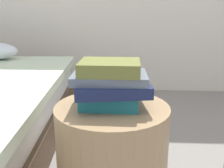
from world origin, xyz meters
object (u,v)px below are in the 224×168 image
object	(u,v)px
book_navy	(111,87)
book_olive	(110,67)
side_table	(112,166)
book_slate	(109,78)
book_teal	(110,99)

from	to	relation	value
book_navy	book_olive	distance (m)	0.08
side_table	book_slate	bearing A→B (deg)	-153.99
book_slate	book_olive	bearing A→B (deg)	-67.97
side_table	book_teal	distance (m)	0.30
side_table	book_teal	bearing A→B (deg)	145.10
book_teal	book_navy	size ratio (longest dim) A/B	0.80
book_teal	book_navy	xyz separation A→B (m)	(0.01, -0.02, 0.05)
book_navy	book_slate	bearing A→B (deg)	135.47
side_table	book_navy	size ratio (longest dim) A/B	1.93
book_teal	book_slate	world-z (taller)	book_slate
side_table	book_navy	world-z (taller)	book_navy
book_navy	book_slate	size ratio (longest dim) A/B	0.98
book_navy	book_slate	world-z (taller)	book_slate
side_table	book_olive	size ratio (longest dim) A/B	2.38
book_teal	book_olive	distance (m)	0.13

